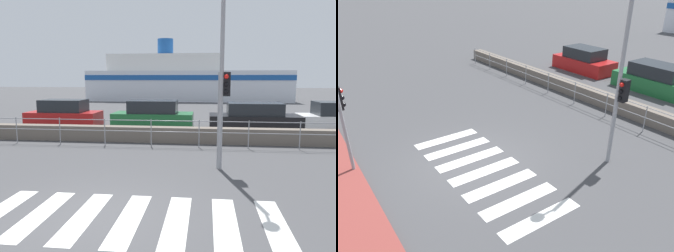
{
  "view_description": "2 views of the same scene",
  "coord_description": "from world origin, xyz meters",
  "views": [
    {
      "loc": [
        2.12,
        -5.78,
        2.67
      ],
      "look_at": [
        1.2,
        2.0,
        1.5
      ],
      "focal_mm": 35.0,
      "sensor_mm": 36.0,
      "label": 1
    },
    {
      "loc": [
        8.2,
        -4.46,
        5.65
      ],
      "look_at": [
        0.44,
        1.0,
        1.2
      ],
      "focal_mm": 35.0,
      "sensor_mm": 36.0,
      "label": 2
    }
  ],
  "objects": [
    {
      "name": "ground_plane",
      "position": [
        0.0,
        0.0,
        0.0
      ],
      "size": [
        160.0,
        160.0,
        0.0
      ],
      "primitive_type": "plane",
      "color": "#424244"
    },
    {
      "name": "sidewalk_brick",
      "position": [
        0.0,
        -4.1,
        0.06
      ],
      "size": [
        24.0,
        1.8,
        0.12
      ],
      "color": "brown",
      "rests_on": "ground_plane"
    },
    {
      "name": "crosswalk",
      "position": [
        0.7,
        0.0,
        0.0
      ],
      "size": [
        5.85,
        2.4,
        0.01
      ],
      "color": "silver",
      "rests_on": "ground_plane"
    },
    {
      "name": "seawall",
      "position": [
        0.0,
        7.45,
        0.32
      ],
      "size": [
        24.73,
        0.55,
        0.63
      ],
      "color": "#6B6056",
      "rests_on": "ground_plane"
    },
    {
      "name": "harbor_fence",
      "position": [
        0.0,
        6.57,
        0.71
      ],
      "size": [
        22.3,
        0.04,
        1.07
      ],
      "color": "gray",
      "rests_on": "ground_plane"
    },
    {
      "name": "traffic_light_near",
      "position": [
        -1.71,
        -3.34,
        2.0
      ],
      "size": [
        0.34,
        0.32,
        2.72
      ],
      "color": "gray",
      "rests_on": "ground_plane"
    },
    {
      "name": "traffic_light_far",
      "position": [
        2.6,
        3.71,
        2.07
      ],
      "size": [
        0.34,
        0.32,
        2.82
      ],
      "color": "gray",
      "rests_on": "ground_plane"
    },
    {
      "name": "streetlamp",
      "position": [
        2.53,
        3.48,
        3.58
      ],
      "size": [
        0.32,
        0.91,
        5.77
      ],
      "color": "gray",
      "rests_on": "ground_plane"
    },
    {
      "name": "parked_car_red",
      "position": [
        -5.63,
        11.27,
        0.62
      ],
      "size": [
        3.88,
        1.75,
        1.46
      ],
      "color": "#B21919",
      "rests_on": "ground_plane"
    },
    {
      "name": "parked_car_green",
      "position": [
        -0.69,
        11.27,
        0.62
      ],
      "size": [
        4.22,
        1.7,
        1.46
      ],
      "color": "#1E6633",
      "rests_on": "ground_plane"
    }
  ]
}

